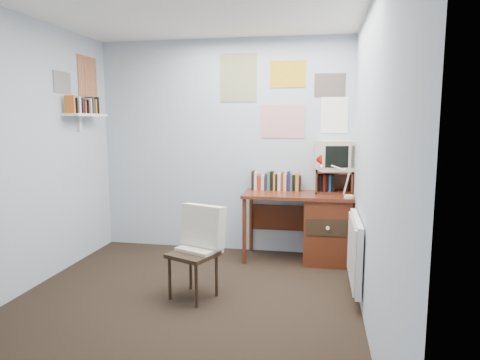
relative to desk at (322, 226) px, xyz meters
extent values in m
plane|color=black|center=(-1.17, -1.48, -0.41)|extent=(3.50, 3.50, 0.00)
cube|color=#A5B0BD|center=(-1.17, 0.27, 0.84)|extent=(3.00, 0.02, 2.50)
cube|color=#A5B0BD|center=(-2.67, -1.48, 0.84)|extent=(0.02, 3.50, 2.50)
cube|color=#A5B0BD|center=(0.33, -1.48, 0.84)|extent=(0.02, 3.50, 2.50)
cube|color=#5A2614|center=(-0.27, 0.00, 0.34)|extent=(1.20, 0.55, 0.03)
cube|color=#5A2614|center=(0.06, 0.00, -0.04)|extent=(0.50, 0.50, 0.72)
cylinder|color=#5A2614|center=(-0.83, -0.24, -0.04)|extent=(0.04, 0.04, 0.72)
cylinder|color=#5A2614|center=(-0.83, 0.23, -0.04)|extent=(0.04, 0.04, 0.72)
cube|color=#5A2614|center=(-0.52, 0.25, 0.01)|extent=(0.64, 0.02, 0.30)
cube|color=black|center=(-1.12, -1.22, -0.01)|extent=(0.52, 0.52, 0.79)
cube|color=red|center=(0.27, -0.18, 0.54)|extent=(0.29, 0.25, 0.38)
cube|color=#5A2614|center=(0.12, 0.11, 0.48)|extent=(0.40, 0.30, 0.25)
cube|color=beige|center=(0.13, 0.13, 0.79)|extent=(0.46, 0.44, 0.36)
cube|color=#5A2614|center=(-0.51, 0.18, 0.46)|extent=(0.60, 0.14, 0.22)
cube|color=white|center=(0.29, -0.93, 0.01)|extent=(0.09, 0.80, 0.60)
cube|color=white|center=(-2.57, -0.38, 1.21)|extent=(0.20, 0.62, 0.24)
cube|color=white|center=(-0.47, 0.26, 1.44)|extent=(1.20, 0.01, 0.90)
cube|color=white|center=(-2.67, -0.38, 1.59)|extent=(0.01, 0.70, 0.60)
camera|label=1|loc=(-0.05, -4.70, 1.16)|focal=32.00mm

